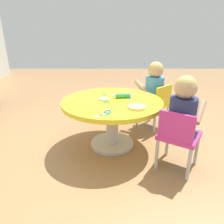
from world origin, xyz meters
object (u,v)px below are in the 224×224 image
at_px(seated_child_right, 154,84).
at_px(craft_scissors, 103,114).
at_px(craft_table, 112,110).
at_px(child_chair_right, 155,104).
at_px(child_chair_left, 178,136).
at_px(seated_child_left, 183,108).
at_px(rolling_pin, 123,96).

relative_size(seated_child_right, craft_scissors, 3.86).
relative_size(craft_table, seated_child_right, 1.90).
height_order(child_chair_right, craft_scissors, child_chair_right).
distance_m(child_chair_left, seated_child_left, 0.23).
distance_m(seated_child_right, craft_scissors, 0.99).
bearing_deg(seated_child_right, seated_child_left, -175.27).
relative_size(child_chair_left, craft_scissors, 4.06).
bearing_deg(craft_table, craft_scissors, 169.71).
bearing_deg(child_chair_right, seated_child_left, -177.04).
relative_size(craft_table, child_chair_left, 1.80).
xyz_separation_m(seated_child_right, craft_scissors, (-0.82, 0.55, -0.05)).
relative_size(craft_table, rolling_pin, 4.18).
xyz_separation_m(child_chair_right, craft_scissors, (-0.79, 0.58, 0.18)).
distance_m(seated_child_right, rolling_pin, 0.54).
height_order(child_chair_right, rolling_pin, child_chair_right).
height_order(craft_table, seated_child_right, seated_child_right).
height_order(seated_child_left, child_chair_right, seated_child_left).
bearing_deg(seated_child_right, child_chair_right, -137.78).
bearing_deg(seated_child_left, rolling_pin, 45.68).
distance_m(rolling_pin, craft_scissors, 0.48).
bearing_deg(craft_table, seated_child_right, -47.34).
distance_m(seated_child_left, rolling_pin, 0.63).
xyz_separation_m(craft_table, craft_scissors, (-0.37, 0.07, 0.11)).
distance_m(craft_table, seated_child_left, 0.68).
height_order(child_chair_left, seated_child_right, seated_child_right).
xyz_separation_m(child_chair_left, rolling_pin, (0.47, 0.43, 0.20)).
bearing_deg(craft_scissors, child_chair_right, -36.40).
bearing_deg(seated_child_right, craft_scissors, 145.87).
bearing_deg(rolling_pin, child_chair_right, -50.08).
xyz_separation_m(child_chair_right, rolling_pin, (-0.34, 0.41, 0.20)).
xyz_separation_m(seated_child_left, craft_scissors, (-0.01, 0.62, -0.05)).
distance_m(child_chair_right, rolling_pin, 0.57).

